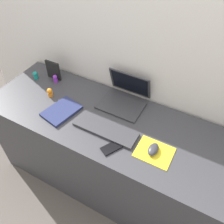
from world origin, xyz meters
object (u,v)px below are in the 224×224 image
(toy_figurine_purple, at_px, (55,79))
(toy_figurine_orange, at_px, (50,92))
(toy_figurine_teal, at_px, (35,75))
(cell_phone, at_px, (112,147))
(picture_frame, at_px, (53,70))
(notebook_pad, at_px, (62,111))
(laptop, at_px, (125,96))
(mouse, at_px, (153,149))
(keyboard, at_px, (105,129))

(toy_figurine_purple, xyz_separation_m, toy_figurine_orange, (0.07, -0.15, 0.00))
(toy_figurine_teal, height_order, toy_figurine_orange, toy_figurine_orange)
(cell_phone, height_order, toy_figurine_teal, toy_figurine_teal)
(cell_phone, bearing_deg, picture_frame, -178.38)
(notebook_pad, distance_m, toy_figurine_purple, 0.34)
(laptop, xyz_separation_m, toy_figurine_orange, (-0.50, -0.21, -0.02))
(laptop, bearing_deg, mouse, -42.35)
(laptop, height_order, picture_frame, laptop)
(keyboard, bearing_deg, mouse, -1.36)
(picture_frame, bearing_deg, laptop, 2.34)
(mouse, height_order, toy_figurine_purple, toy_figurine_purple)
(keyboard, height_order, toy_figurine_orange, toy_figurine_orange)
(mouse, xyz_separation_m, toy_figurine_teal, (-1.06, 0.21, 0.01))
(picture_frame, bearing_deg, cell_phone, -27.44)
(toy_figurine_orange, bearing_deg, mouse, -6.81)
(keyboard, relative_size, picture_frame, 2.73)
(notebook_pad, height_order, toy_figurine_purple, toy_figurine_purple)
(keyboard, bearing_deg, toy_figurine_orange, 169.81)
(notebook_pad, xyz_separation_m, toy_figurine_purple, (-0.24, 0.24, 0.02))
(keyboard, xyz_separation_m, notebook_pad, (-0.34, -0.00, 0.00))
(toy_figurine_purple, bearing_deg, cell_phone, -26.47)
(keyboard, bearing_deg, toy_figurine_teal, 164.78)
(cell_phone, bearing_deg, toy_figurine_teal, -170.56)
(laptop, bearing_deg, picture_frame, -177.66)
(notebook_pad, bearing_deg, toy_figurine_orange, 162.63)
(cell_phone, relative_size, toy_figurine_orange, 1.90)
(keyboard, bearing_deg, picture_frame, 156.05)
(keyboard, distance_m, toy_figurine_teal, 0.77)
(toy_figurine_purple, relative_size, toy_figurine_teal, 1.04)
(mouse, distance_m, toy_figurine_purple, 0.93)
(toy_figurine_teal, bearing_deg, toy_figurine_orange, -25.31)
(mouse, bearing_deg, cell_phone, -157.45)
(keyboard, xyz_separation_m, mouse, (0.32, -0.01, 0.01))
(laptop, distance_m, toy_figurine_teal, 0.74)
(laptop, xyz_separation_m, cell_phone, (0.12, -0.40, -0.05))
(toy_figurine_orange, bearing_deg, notebook_pad, -28.82)
(mouse, xyz_separation_m, cell_phone, (-0.22, -0.09, -0.02))
(picture_frame, bearing_deg, mouse, -16.70)
(mouse, relative_size, toy_figurine_orange, 1.42)
(mouse, relative_size, toy_figurine_teal, 1.55)
(notebook_pad, bearing_deg, keyboard, 11.73)
(mouse, bearing_deg, picture_frame, 163.30)
(toy_figurine_orange, bearing_deg, toy_figurine_purple, 115.18)
(cell_phone, xyz_separation_m, picture_frame, (-0.72, 0.37, 0.07))
(mouse, height_order, cell_phone, mouse)
(mouse, xyz_separation_m, picture_frame, (-0.94, 0.28, 0.05))
(laptop, xyz_separation_m, keyboard, (0.01, -0.30, -0.04))
(mouse, distance_m, cell_phone, 0.24)
(laptop, bearing_deg, notebook_pad, -137.36)
(cell_phone, bearing_deg, keyboard, 164.73)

